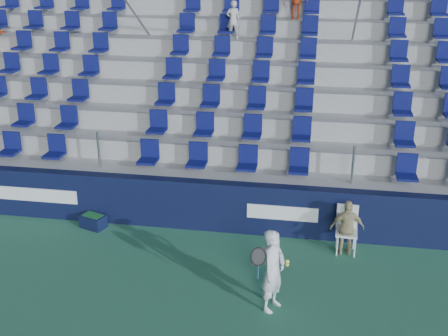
# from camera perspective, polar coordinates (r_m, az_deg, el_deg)

# --- Properties ---
(ground) EXTENTS (70.00, 70.00, 0.00)m
(ground) POSITION_cam_1_polar(r_m,az_deg,el_deg) (10.68, -3.68, -13.99)
(ground) COLOR #2F6E4D
(ground) RESTS_ON ground
(sponsor_wall) EXTENTS (24.00, 0.32, 1.20)m
(sponsor_wall) POSITION_cam_1_polar(r_m,az_deg,el_deg) (13.04, -0.60, -3.89)
(sponsor_wall) COLOR black
(sponsor_wall) RESTS_ON ground
(grandstand) EXTENTS (24.00, 8.17, 6.63)m
(grandstand) POSITION_cam_1_polar(r_m,az_deg,el_deg) (17.30, 2.38, 7.92)
(grandstand) COLOR #A2A29D
(grandstand) RESTS_ON ground
(tennis_player) EXTENTS (0.69, 0.68, 1.59)m
(tennis_player) POSITION_cam_1_polar(r_m,az_deg,el_deg) (10.26, 5.02, -10.32)
(tennis_player) COLOR white
(tennis_player) RESTS_ON ground
(line_judge_chair) EXTENTS (0.48, 0.49, 1.05)m
(line_judge_chair) POSITION_cam_1_polar(r_m,az_deg,el_deg) (12.46, 12.36, -5.72)
(line_judge_chair) COLOR white
(line_judge_chair) RESTS_ON ground
(line_judge) EXTENTS (0.77, 0.40, 1.25)m
(line_judge) POSITION_cam_1_polar(r_m,az_deg,el_deg) (12.31, 12.40, -5.96)
(line_judge) COLOR tan
(line_judge) RESTS_ON ground
(ball_bin) EXTENTS (0.66, 0.54, 0.32)m
(ball_bin) POSITION_cam_1_polar(r_m,az_deg,el_deg) (13.67, -13.14, -5.23)
(ball_bin) COLOR black
(ball_bin) RESTS_ON ground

